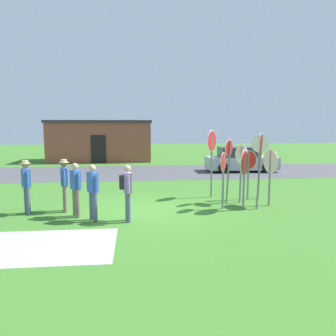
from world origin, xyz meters
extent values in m
plane|color=#3D7528|center=(0.00, 0.00, 0.00)|extent=(80.00, 80.00, 0.00)
cube|color=#4C4C51|center=(0.00, 9.17, 0.00)|extent=(60.00, 6.40, 0.01)
cube|color=#ADAAA3|center=(-2.35, -3.08, 0.00)|extent=(3.20, 2.40, 0.01)
cube|color=brown|center=(-2.93, 16.30, 1.51)|extent=(7.87, 3.88, 3.03)
cube|color=#383333|center=(-2.93, 16.30, 3.13)|extent=(8.07, 4.08, 0.20)
cube|color=black|center=(-2.93, 14.34, 1.05)|extent=(1.10, 0.08, 2.10)
cube|color=#A5A8AD|center=(6.35, 9.01, 0.53)|extent=(4.35, 1.92, 0.76)
cube|color=#2D333D|center=(6.10, 9.01, 1.21)|extent=(2.28, 1.59, 0.60)
cylinder|color=black|center=(7.70, 9.87, 0.32)|extent=(0.65, 0.24, 0.64)
cylinder|color=black|center=(7.65, 8.07, 0.32)|extent=(0.65, 0.24, 0.64)
cylinder|color=black|center=(5.04, 9.94, 0.32)|extent=(0.65, 0.24, 0.64)
cylinder|color=black|center=(4.99, 8.14, 0.32)|extent=(0.65, 0.24, 0.64)
cylinder|color=slate|center=(4.06, 1.30, 0.92)|extent=(0.09, 0.09, 1.83)
cylinder|color=white|center=(4.06, 1.30, 1.52)|extent=(0.73, 0.22, 0.75)
cylinder|color=red|center=(4.07, 1.29, 1.52)|extent=(0.67, 0.21, 0.70)
cylinder|color=slate|center=(3.60, 0.79, 1.04)|extent=(0.12, 0.10, 2.08)
cylinder|color=white|center=(3.60, 0.79, 1.79)|extent=(0.26, 0.67, 0.70)
cylinder|color=red|center=(3.61, 0.79, 1.79)|extent=(0.25, 0.62, 0.65)
cylinder|color=slate|center=(3.15, 0.82, 1.14)|extent=(0.17, 0.16, 2.29)
cylinder|color=white|center=(3.15, 0.82, 2.03)|extent=(0.44, 0.49, 0.62)
cylinder|color=red|center=(3.15, 0.81, 2.03)|extent=(0.41, 0.45, 0.57)
cylinder|color=slate|center=(3.92, -0.19, 1.26)|extent=(0.18, 0.13, 2.53)
cylinder|color=white|center=(3.92, -0.19, 2.18)|extent=(0.40, 0.76, 0.82)
cylinder|color=red|center=(3.93, -0.19, 2.18)|extent=(0.37, 0.70, 0.76)
cylinder|color=slate|center=(2.75, 1.83, 1.29)|extent=(0.11, 0.11, 2.59)
cylinder|color=white|center=(2.75, 1.83, 2.23)|extent=(0.51, 0.70, 0.85)
cylinder|color=red|center=(2.76, 1.82, 2.23)|extent=(0.48, 0.65, 0.79)
cylinder|color=slate|center=(4.48, 0.25, 0.97)|extent=(0.08, 0.08, 1.95)
cylinder|color=white|center=(4.48, 0.25, 1.59)|extent=(0.17, 0.84, 0.85)
cylinder|color=red|center=(4.49, 0.25, 1.59)|extent=(0.17, 0.78, 0.79)
cylinder|color=slate|center=(2.71, -0.05, 0.95)|extent=(0.10, 0.10, 1.90)
cylinder|color=white|center=(2.71, -0.05, 1.63)|extent=(0.34, 0.56, 0.65)
cylinder|color=red|center=(2.72, -0.05, 1.63)|extent=(0.32, 0.52, 0.60)
cylinder|color=slate|center=(4.52, 1.36, 1.22)|extent=(0.08, 0.08, 2.43)
cylinder|color=white|center=(4.52, 1.36, 2.15)|extent=(0.69, 0.11, 0.69)
cylinder|color=red|center=(4.52, 1.37, 2.15)|extent=(0.64, 0.11, 0.64)
cylinder|color=slate|center=(3.38, -0.22, 0.98)|extent=(0.10, 0.10, 1.97)
cylinder|color=white|center=(3.38, -0.22, 1.60)|extent=(0.53, 0.74, 0.90)
cylinder|color=red|center=(3.39, -0.23, 1.60)|extent=(0.49, 0.69, 0.83)
cylinder|color=#7A6B56|center=(-2.58, 0.26, 0.44)|extent=(0.14, 0.14, 0.88)
cylinder|color=#7A6B56|center=(-2.54, 0.04, 0.44)|extent=(0.14, 0.14, 0.88)
cube|color=#3860B7|center=(-2.56, 0.15, 1.17)|extent=(0.27, 0.39, 0.58)
cylinder|color=#3860B7|center=(-2.60, 0.39, 1.15)|extent=(0.09, 0.09, 0.52)
cylinder|color=#3860B7|center=(-2.52, -0.09, 1.15)|extent=(0.09, 0.09, 0.52)
sphere|color=brown|center=(-2.56, 0.15, 1.58)|extent=(0.21, 0.21, 0.21)
cylinder|color=beige|center=(-2.56, 0.15, 1.64)|extent=(0.32, 0.31, 0.02)
cylinder|color=beige|center=(-2.56, 0.15, 1.69)|extent=(0.19, 0.19, 0.09)
cylinder|color=#4C5670|center=(-1.57, -0.93, 0.44)|extent=(0.14, 0.14, 0.88)
cylinder|color=#4C5670|center=(-1.45, -1.11, 0.44)|extent=(0.14, 0.14, 0.88)
cube|color=#3860B7|center=(-1.51, -1.02, 1.17)|extent=(0.38, 0.42, 0.58)
cylinder|color=#3860B7|center=(-1.64, -0.82, 1.15)|extent=(0.09, 0.09, 0.52)
cylinder|color=#3860B7|center=(-1.38, -1.22, 1.15)|extent=(0.09, 0.09, 0.52)
sphere|color=tan|center=(-1.51, -1.02, 1.58)|extent=(0.21, 0.21, 0.21)
cylinder|color=#4C5670|center=(-0.49, -1.10, 0.44)|extent=(0.14, 0.14, 0.88)
cylinder|color=#4C5670|center=(-0.46, -1.31, 0.44)|extent=(0.14, 0.14, 0.88)
cube|color=#9E7AB2|center=(-0.47, -1.21, 1.17)|extent=(0.26, 0.38, 0.58)
cylinder|color=#9E7AB2|center=(-0.50, -0.97, 1.15)|extent=(0.09, 0.09, 0.52)
cylinder|color=#9E7AB2|center=(-0.45, -1.44, 1.15)|extent=(0.09, 0.09, 0.52)
sphere|color=tan|center=(-0.47, -1.21, 1.58)|extent=(0.21, 0.21, 0.21)
cube|color=#232328|center=(-0.64, -1.22, 1.19)|extent=(0.17, 0.27, 0.40)
cylinder|color=#7A6B56|center=(-2.15, -0.45, 0.44)|extent=(0.14, 0.14, 0.88)
cylinder|color=#7A6B56|center=(-2.03, -0.63, 0.44)|extent=(0.14, 0.14, 0.88)
cube|color=#3860B7|center=(-2.09, -0.54, 1.17)|extent=(0.38, 0.42, 0.58)
cylinder|color=#3860B7|center=(-2.21, -0.34, 1.15)|extent=(0.09, 0.09, 0.52)
cylinder|color=#3860B7|center=(-1.96, -0.74, 1.15)|extent=(0.09, 0.09, 0.52)
sphere|color=tan|center=(-2.09, -0.54, 1.58)|extent=(0.21, 0.21, 0.21)
cylinder|color=#4C5670|center=(-3.77, 0.07, 0.44)|extent=(0.14, 0.14, 0.88)
cylinder|color=#4C5670|center=(-3.67, -0.12, 0.44)|extent=(0.14, 0.14, 0.88)
cube|color=#3860B7|center=(-3.72, -0.03, 1.17)|extent=(0.37, 0.42, 0.58)
cylinder|color=#3860B7|center=(-3.83, 0.18, 1.15)|extent=(0.09, 0.09, 0.52)
cylinder|color=#3860B7|center=(-3.60, -0.24, 1.15)|extent=(0.09, 0.09, 0.52)
sphere|color=#9E7051|center=(-3.72, -0.03, 1.58)|extent=(0.21, 0.21, 0.21)
cylinder|color=beige|center=(-3.72, -0.03, 1.64)|extent=(0.32, 0.32, 0.02)
cylinder|color=beige|center=(-3.72, -0.03, 1.69)|extent=(0.19, 0.19, 0.09)
camera|label=1|loc=(-0.27, -10.87, 2.84)|focal=35.46mm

